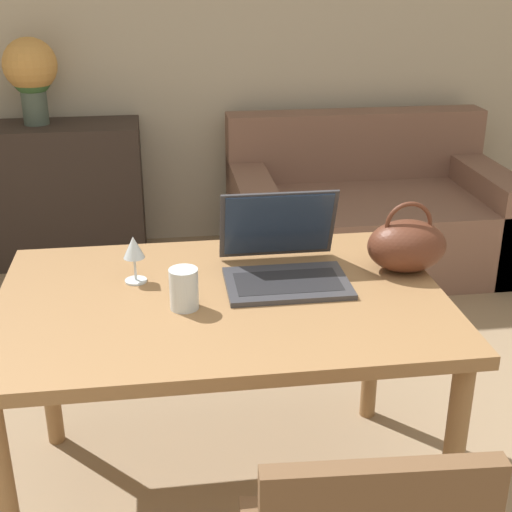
{
  "coord_description": "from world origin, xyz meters",
  "views": [
    {
      "loc": [
        -0.26,
        -1.1,
        1.67
      ],
      "look_at": [
        -0.0,
        0.78,
        0.87
      ],
      "focal_mm": 50.0,
      "sensor_mm": 36.0,
      "label": 1
    }
  ],
  "objects_px": {
    "drinking_glass": "(184,289)",
    "wine_glass": "(134,250)",
    "handbag": "(407,245)",
    "flower_vase": "(31,72)",
    "couch": "(367,216)",
    "laptop": "(283,255)"
  },
  "relations": [
    {
      "from": "flower_vase",
      "to": "handbag",
      "type": "bearing_deg",
      "value": -55.76
    },
    {
      "from": "couch",
      "to": "handbag",
      "type": "height_order",
      "value": "handbag"
    },
    {
      "from": "drinking_glass",
      "to": "wine_glass",
      "type": "height_order",
      "value": "wine_glass"
    },
    {
      "from": "laptop",
      "to": "handbag",
      "type": "relative_size",
      "value": 1.48
    },
    {
      "from": "drinking_glass",
      "to": "flower_vase",
      "type": "xyz_separation_m",
      "value": [
        -0.72,
        2.26,
        0.28
      ]
    },
    {
      "from": "flower_vase",
      "to": "wine_glass",
      "type": "bearing_deg",
      "value": -74.39
    },
    {
      "from": "laptop",
      "to": "wine_glass",
      "type": "height_order",
      "value": "laptop"
    },
    {
      "from": "handbag",
      "to": "flower_vase",
      "type": "relative_size",
      "value": 0.54
    },
    {
      "from": "wine_glass",
      "to": "handbag",
      "type": "xyz_separation_m",
      "value": [
        0.85,
        -0.03,
        -0.02
      ]
    },
    {
      "from": "couch",
      "to": "flower_vase",
      "type": "bearing_deg",
      "value": 170.18
    },
    {
      "from": "laptop",
      "to": "wine_glass",
      "type": "distance_m",
      "value": 0.46
    },
    {
      "from": "handbag",
      "to": "flower_vase",
      "type": "bearing_deg",
      "value": 124.24
    },
    {
      "from": "couch",
      "to": "drinking_glass",
      "type": "xyz_separation_m",
      "value": [
        -1.12,
        -1.94,
        0.53
      ]
    },
    {
      "from": "wine_glass",
      "to": "handbag",
      "type": "height_order",
      "value": "handbag"
    },
    {
      "from": "laptop",
      "to": "wine_glass",
      "type": "bearing_deg",
      "value": 178.58
    },
    {
      "from": "handbag",
      "to": "wine_glass",
      "type": "bearing_deg",
      "value": 177.98
    },
    {
      "from": "couch",
      "to": "handbag",
      "type": "distance_m",
      "value": 1.9
    },
    {
      "from": "drinking_glass",
      "to": "wine_glass",
      "type": "bearing_deg",
      "value": 125.33
    },
    {
      "from": "couch",
      "to": "wine_glass",
      "type": "bearing_deg",
      "value": -125.91
    },
    {
      "from": "laptop",
      "to": "flower_vase",
      "type": "bearing_deg",
      "value": 116.45
    },
    {
      "from": "couch",
      "to": "flower_vase",
      "type": "relative_size",
      "value": 3.29
    },
    {
      "from": "couch",
      "to": "flower_vase",
      "type": "xyz_separation_m",
      "value": [
        -1.84,
        0.32,
        0.81
      ]
    }
  ]
}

